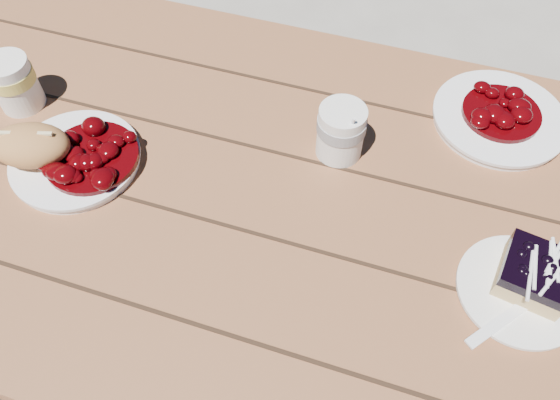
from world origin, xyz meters
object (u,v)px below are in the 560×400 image
(bread_roll, at_px, (31,145))
(dessert_plate, at_px, (519,291))
(picnic_table, at_px, (234,234))
(blueberry_cake, at_px, (535,274))
(coffee_cup, at_px, (341,132))
(main_plate, at_px, (76,160))
(second_plate, at_px, (499,119))
(second_cup, at_px, (14,83))

(bread_roll, xyz_separation_m, dessert_plate, (0.76, 0.00, -0.04))
(picnic_table, bearing_deg, bread_roll, -168.30)
(blueberry_cake, bearing_deg, coffee_cup, 162.65)
(blueberry_cake, distance_m, coffee_cup, 0.35)
(picnic_table, distance_m, blueberry_cake, 0.51)
(main_plate, height_order, second_plate, same)
(main_plate, xyz_separation_m, blueberry_cake, (0.71, -0.00, 0.03))
(dessert_plate, bearing_deg, second_plate, 99.90)
(bread_roll, distance_m, second_plate, 0.78)
(dessert_plate, distance_m, blueberry_cake, 0.03)
(blueberry_cake, relative_size, second_plate, 0.46)
(coffee_cup, height_order, second_cup, same)
(blueberry_cake, bearing_deg, main_plate, -170.63)
(picnic_table, xyz_separation_m, second_plate, (0.40, 0.27, 0.17))
(bread_roll, bearing_deg, dessert_plate, 0.33)
(main_plate, height_order, dessert_plate, main_plate)
(picnic_table, distance_m, coffee_cup, 0.28)
(coffee_cup, xyz_separation_m, second_plate, (0.25, 0.15, -0.04))
(coffee_cup, relative_size, second_plate, 0.43)
(dessert_plate, bearing_deg, main_plate, 178.73)
(main_plate, height_order, bread_roll, bread_roll)
(picnic_table, distance_m, dessert_plate, 0.49)
(dessert_plate, height_order, blueberry_cake, blueberry_cake)
(second_plate, bearing_deg, blueberry_cake, -77.84)
(main_plate, relative_size, second_cup, 2.15)
(picnic_table, distance_m, main_plate, 0.30)
(blueberry_cake, distance_m, second_cup, 0.88)
(bread_roll, bearing_deg, coffee_cup, 21.28)
(main_plate, height_order, coffee_cup, coffee_cup)
(picnic_table, height_order, main_plate, main_plate)
(bread_roll, height_order, blueberry_cake, bread_roll)
(picnic_table, bearing_deg, second_plate, 33.49)
(picnic_table, xyz_separation_m, bread_roll, (-0.30, -0.06, 0.21))
(picnic_table, bearing_deg, main_plate, -170.24)
(bread_roll, relative_size, blueberry_cake, 1.21)
(bread_roll, xyz_separation_m, second_cup, (-0.11, 0.11, -0.00))
(dessert_plate, height_order, second_cup, second_cup)
(dessert_plate, relative_size, second_plate, 0.76)
(main_plate, bearing_deg, dessert_plate, -1.27)
(dessert_plate, bearing_deg, coffee_cup, 150.30)
(picnic_table, bearing_deg, coffee_cup, 36.73)
(blueberry_cake, distance_m, second_plate, 0.32)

